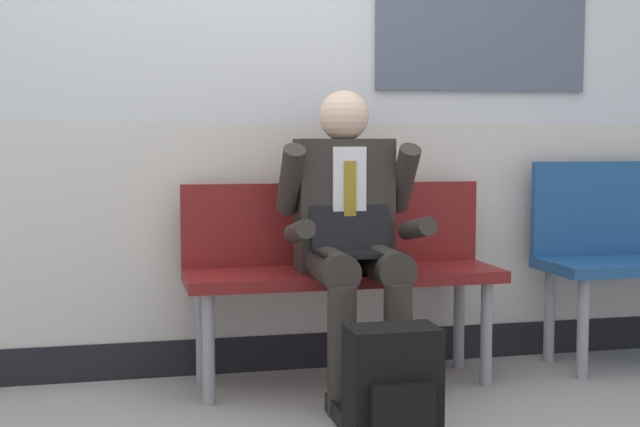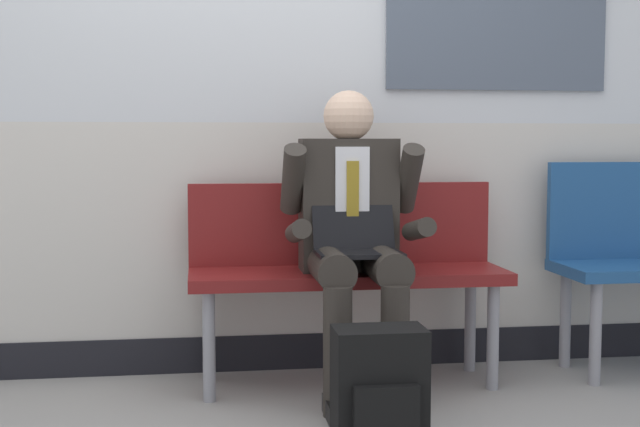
# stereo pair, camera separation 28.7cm
# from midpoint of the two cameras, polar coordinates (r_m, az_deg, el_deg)

# --- Properties ---
(ground_plane) EXTENTS (18.00, 18.00, 0.00)m
(ground_plane) POSITION_cam_midpoint_polar(r_m,az_deg,el_deg) (3.30, -4.40, -13.42)
(ground_plane) COLOR gray
(station_wall) EXTENTS (5.27, 0.17, 2.85)m
(station_wall) POSITION_cam_midpoint_polar(r_m,az_deg,el_deg) (3.88, -6.00, 10.49)
(station_wall) COLOR silver
(station_wall) RESTS_ON ground
(bench_with_person) EXTENTS (1.33, 0.42, 0.85)m
(bench_with_person) POSITION_cam_midpoint_polar(r_m,az_deg,el_deg) (3.67, -0.93, -3.17)
(bench_with_person) COLOR maroon
(bench_with_person) RESTS_ON ground
(person_seated) EXTENTS (0.57, 0.70, 1.24)m
(person_seated) POSITION_cam_midpoint_polar(r_m,az_deg,el_deg) (3.46, -0.26, -1.26)
(person_seated) COLOR #2D2823
(person_seated) RESTS_ON ground
(backpack) EXTENTS (0.31, 0.22, 0.41)m
(backpack) POSITION_cam_midpoint_polar(r_m,az_deg,el_deg) (2.93, 2.04, -11.65)
(backpack) COLOR black
(backpack) RESTS_ON ground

